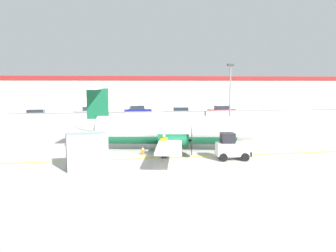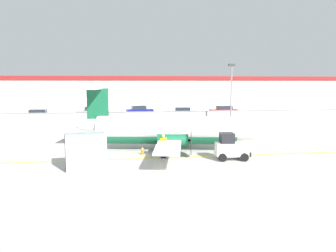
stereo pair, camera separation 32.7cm
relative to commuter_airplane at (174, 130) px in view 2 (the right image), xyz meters
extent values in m
plane|color=#BCB7AD|center=(-0.22, -4.91, -1.60)|extent=(140.00, 140.00, 0.00)
cube|color=yellow|center=(-0.22, -2.91, -1.60)|extent=(84.00, 0.20, 0.01)
cube|color=gray|center=(-0.22, 13.09, -0.60)|extent=(98.00, 0.04, 2.00)
cylinder|color=slate|center=(-0.22, 13.09, 0.45)|extent=(98.00, 0.10, 0.10)
cube|color=#38383A|center=(-0.22, 24.59, -1.54)|extent=(98.00, 17.00, 0.12)
cube|color=beige|center=(-0.22, 43.09, 1.65)|extent=(91.00, 8.00, 6.50)
cube|color=maroon|center=(-0.22, 39.09, 4.50)|extent=(91.00, 0.20, 0.80)
cylinder|color=white|center=(-0.26, 0.06, 0.15)|extent=(11.56, 4.28, 1.90)
ellipsoid|color=white|center=(5.60, -1.21, 0.15)|extent=(2.96, 2.32, 1.80)
ellipsoid|color=white|center=(-6.13, 1.33, 0.35)|extent=(3.37, 1.70, 1.05)
cylinder|color=#145938|center=(-0.26, 0.06, -0.38)|extent=(10.32, 3.62, 1.48)
cube|color=white|center=(-0.17, 0.04, -0.42)|extent=(4.95, 15.98, 0.18)
cylinder|color=#145938|center=(0.58, 2.53, -0.42)|extent=(2.34, 1.35, 0.90)
cone|color=black|center=(1.71, 2.29, -0.42)|extent=(0.53, 0.53, 0.44)
cylinder|color=#262626|center=(1.85, 2.26, -0.42)|extent=(0.48, 2.06, 2.10)
cylinder|color=#145938|center=(-0.52, -2.55, -0.42)|extent=(2.34, 1.35, 0.90)
cone|color=black|center=(0.60, -2.79, -0.42)|extent=(0.53, 0.53, 0.44)
cylinder|color=#262626|center=(0.75, -2.82, -0.42)|extent=(0.48, 2.06, 2.10)
cube|color=#145938|center=(-5.84, 1.27, 1.70)|extent=(1.70, 0.54, 3.10)
cube|color=white|center=(-5.98, 1.30, 3.25)|extent=(2.09, 4.92, 0.14)
cylinder|color=#59595B|center=(3.67, -0.80, -0.82)|extent=(0.17, 0.17, 0.97)
cylinder|color=black|center=(3.67, -0.80, -1.30)|extent=(0.63, 0.34, 0.60)
cylinder|color=#59595B|center=(-0.09, 2.28, -0.78)|extent=(0.17, 0.17, 0.90)
cylinder|color=black|center=(-0.09, 2.28, -1.22)|extent=(0.79, 0.38, 0.76)
cylinder|color=#59595B|center=(-1.02, -2.04, -0.78)|extent=(0.17, 0.17, 0.90)
cylinder|color=black|center=(-1.02, -2.04, -1.22)|extent=(0.79, 0.38, 0.76)
cube|color=silver|center=(3.28, -4.34, -0.87)|extent=(2.30, 1.33, 0.90)
cube|color=black|center=(2.93, -4.30, -0.07)|extent=(1.00, 1.09, 0.70)
cube|color=black|center=(4.42, -4.46, -1.17)|extent=(0.28, 1.11, 0.30)
cylinder|color=black|center=(4.09, -3.82, -1.32)|extent=(0.58, 0.24, 0.56)
cylinder|color=black|center=(3.96, -5.01, -1.32)|extent=(0.58, 0.24, 0.56)
cylinder|color=black|center=(2.60, -3.66, -1.32)|extent=(0.58, 0.24, 0.56)
cylinder|color=black|center=(2.47, -4.85, -1.32)|extent=(0.58, 0.24, 0.56)
cylinder|color=#191E4C|center=(-1.38, -3.07, -1.18)|extent=(0.20, 0.20, 0.85)
cylinder|color=#191E4C|center=(-1.19, -3.01, -1.18)|extent=(0.20, 0.20, 0.85)
cylinder|color=yellow|center=(-1.29, -3.04, -0.45)|extent=(0.43, 0.43, 0.60)
cylinder|color=yellow|center=(-1.50, -3.11, -0.42)|extent=(0.13, 0.13, 0.55)
cylinder|color=yellow|center=(-1.08, -2.98, -0.42)|extent=(0.13, 0.13, 0.55)
sphere|color=tan|center=(-1.29, -3.04, -0.01)|extent=(0.22, 0.22, 0.22)
cube|color=#B7BCC1|center=(-6.52, -5.34, -0.50)|extent=(2.64, 2.29, 2.20)
cube|color=#333338|center=(-6.52, -5.34, -0.50)|extent=(2.43, 0.39, 2.20)
cube|color=orange|center=(5.08, -2.94, -1.58)|extent=(0.36, 0.36, 0.04)
cone|color=orange|center=(5.08, -2.94, -1.26)|extent=(0.28, 0.28, 0.60)
cylinder|color=white|center=(5.08, -2.94, -1.18)|extent=(0.17, 0.17, 0.08)
cube|color=orange|center=(-2.60, -1.34, -1.58)|extent=(0.36, 0.36, 0.04)
cone|color=orange|center=(-2.60, -1.34, -1.26)|extent=(0.28, 0.28, 0.60)
cylinder|color=white|center=(-2.60, -1.34, -1.18)|extent=(0.17, 0.17, 0.08)
cube|color=orange|center=(3.91, -2.47, -1.58)|extent=(0.36, 0.36, 0.04)
cone|color=orange|center=(3.91, -2.47, -1.26)|extent=(0.28, 0.28, 0.60)
cylinder|color=white|center=(3.91, -2.47, -1.18)|extent=(0.17, 0.17, 0.08)
cube|color=gray|center=(-14.13, 24.44, -0.86)|extent=(4.30, 1.97, 0.80)
cube|color=#262D38|center=(-14.28, 24.45, -0.18)|extent=(2.30, 1.70, 0.56)
cylinder|color=black|center=(-12.67, 25.25, -1.18)|extent=(0.61, 0.24, 0.60)
cylinder|color=black|center=(-12.79, 23.45, -1.18)|extent=(0.61, 0.24, 0.60)
cylinder|color=black|center=(-15.47, 25.43, -1.18)|extent=(0.61, 0.24, 0.60)
cylinder|color=black|center=(-15.58, 23.64, -1.18)|extent=(0.61, 0.24, 0.60)
cube|color=gray|center=(-7.42, 29.11, -0.86)|extent=(4.38, 2.22, 0.80)
cube|color=#262D38|center=(-7.27, 29.13, -0.18)|extent=(2.38, 1.83, 0.56)
cylinder|color=black|center=(-8.69, 28.04, -1.18)|extent=(0.62, 0.28, 0.60)
cylinder|color=black|center=(-8.92, 29.82, -1.18)|extent=(0.62, 0.28, 0.60)
cylinder|color=black|center=(-5.91, 28.40, -1.18)|extent=(0.62, 0.28, 0.60)
cylinder|color=black|center=(-6.14, 30.18, -1.18)|extent=(0.62, 0.28, 0.60)
cube|color=navy|center=(0.17, 30.69, -0.86)|extent=(4.35, 2.12, 0.80)
cube|color=#262D38|center=(0.02, 30.67, -0.18)|extent=(2.35, 1.78, 0.56)
cylinder|color=black|center=(1.47, 31.73, -1.18)|extent=(0.62, 0.26, 0.60)
cylinder|color=black|center=(1.65, 29.94, -1.18)|extent=(0.62, 0.26, 0.60)
cylinder|color=black|center=(-1.32, 31.44, -1.18)|extent=(0.62, 0.26, 0.60)
cylinder|color=black|center=(-1.13, 29.65, -1.18)|extent=(0.62, 0.26, 0.60)
cube|color=silver|center=(5.88, 25.44, -0.86)|extent=(4.38, 2.20, 0.80)
cube|color=#262D38|center=(6.03, 25.42, -0.18)|extent=(2.37, 1.82, 0.56)
cylinder|color=black|center=(4.38, 24.72, -1.18)|extent=(0.62, 0.27, 0.60)
cylinder|color=black|center=(4.60, 26.51, -1.18)|extent=(0.62, 0.27, 0.60)
cylinder|color=black|center=(7.16, 24.38, -1.18)|extent=(0.62, 0.27, 0.60)
cylinder|color=black|center=(7.38, 26.16, -1.18)|extent=(0.62, 0.27, 0.60)
cube|color=red|center=(13.20, 28.07, -0.86)|extent=(4.34, 2.08, 0.80)
cube|color=#262D38|center=(13.35, 28.09, -0.18)|extent=(2.34, 1.76, 0.56)
cylinder|color=black|center=(11.89, 27.05, -1.18)|extent=(0.62, 0.25, 0.60)
cylinder|color=black|center=(11.72, 28.84, -1.18)|extent=(0.62, 0.25, 0.60)
cylinder|color=black|center=(14.68, 27.31, -1.18)|extent=(0.62, 0.25, 0.60)
cylinder|color=black|center=(14.51, 29.10, -1.18)|extent=(0.62, 0.25, 0.60)
cylinder|color=slate|center=(7.92, 9.34, 1.90)|extent=(0.16, 0.16, 7.00)
cube|color=#333333|center=(7.92, 9.34, 5.55)|extent=(0.70, 0.30, 0.24)
camera|label=1|loc=(-5.60, -28.57, 3.68)|focal=40.00mm
camera|label=2|loc=(-5.28, -28.62, 3.68)|focal=40.00mm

